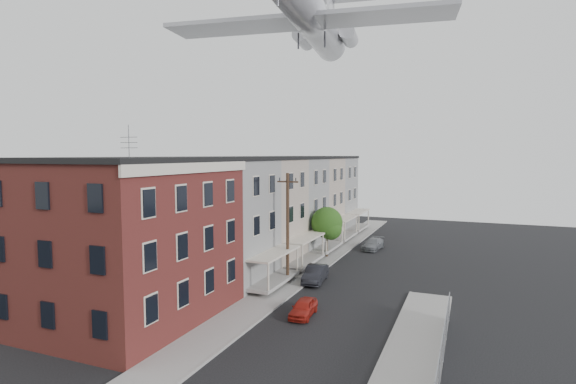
# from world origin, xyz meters

# --- Properties ---
(sidewalk_left) EXTENTS (3.00, 62.00, 0.12)m
(sidewalk_left) POSITION_xyz_m (-5.50, 24.00, 0.06)
(sidewalk_left) COLOR gray
(sidewalk_left) RESTS_ON ground
(sidewalk_right) EXTENTS (3.00, 26.00, 0.12)m
(sidewalk_right) POSITION_xyz_m (5.50, 6.00, 0.06)
(sidewalk_right) COLOR gray
(sidewalk_right) RESTS_ON ground
(curb_left) EXTENTS (0.15, 62.00, 0.14)m
(curb_left) POSITION_xyz_m (-4.05, 24.00, 0.07)
(curb_left) COLOR gray
(curb_left) RESTS_ON ground
(curb_right) EXTENTS (0.15, 26.00, 0.14)m
(curb_right) POSITION_xyz_m (4.05, 6.00, 0.07)
(curb_right) COLOR gray
(curb_right) RESTS_ON ground
(corner_building) EXTENTS (10.31, 12.30, 12.15)m
(corner_building) POSITION_xyz_m (-12.00, 7.00, 5.16)
(corner_building) COLOR #3A1912
(corner_building) RESTS_ON ground
(row_house_a) EXTENTS (11.98, 7.00, 10.30)m
(row_house_a) POSITION_xyz_m (-11.96, 16.50, 5.13)
(row_house_a) COLOR slate
(row_house_a) RESTS_ON ground
(row_house_b) EXTENTS (11.98, 7.00, 10.30)m
(row_house_b) POSITION_xyz_m (-11.96, 23.50, 5.13)
(row_house_b) COLOR #73675B
(row_house_b) RESTS_ON ground
(row_house_c) EXTENTS (11.98, 7.00, 10.30)m
(row_house_c) POSITION_xyz_m (-11.96, 30.50, 5.13)
(row_house_c) COLOR slate
(row_house_c) RESTS_ON ground
(row_house_d) EXTENTS (11.98, 7.00, 10.30)m
(row_house_d) POSITION_xyz_m (-11.96, 37.50, 5.13)
(row_house_d) COLOR #73675B
(row_house_d) RESTS_ON ground
(row_house_e) EXTENTS (11.98, 7.00, 10.30)m
(row_house_e) POSITION_xyz_m (-11.96, 44.50, 5.13)
(row_house_e) COLOR slate
(row_house_e) RESTS_ON ground
(chainlink_fence) EXTENTS (0.06, 18.06, 1.90)m
(chainlink_fence) POSITION_xyz_m (7.00, 5.00, 1.00)
(chainlink_fence) COLOR gray
(chainlink_fence) RESTS_ON ground
(utility_pole) EXTENTS (1.80, 0.26, 9.00)m
(utility_pole) POSITION_xyz_m (-5.60, 18.00, 4.67)
(utility_pole) COLOR black
(utility_pole) RESTS_ON ground
(street_tree) EXTENTS (3.22, 3.20, 5.20)m
(street_tree) POSITION_xyz_m (-5.27, 27.92, 3.45)
(street_tree) COLOR black
(street_tree) RESTS_ON ground
(car_near) EXTENTS (1.52, 3.33, 1.11)m
(car_near) POSITION_xyz_m (-1.80, 11.42, 0.55)
(car_near) COLOR #A31E15
(car_near) RESTS_ON ground
(car_mid) EXTENTS (1.89, 4.31, 1.38)m
(car_mid) POSITION_xyz_m (-3.60, 19.13, 0.69)
(car_mid) COLOR black
(car_mid) RESTS_ON ground
(car_far) EXTENTS (2.07, 4.31, 1.21)m
(car_far) POSITION_xyz_m (-1.80, 33.68, 0.61)
(car_far) COLOR slate
(car_far) RESTS_ON ground
(airplane) EXTENTS (23.23, 26.53, 7.63)m
(airplane) POSITION_xyz_m (-4.83, 21.19, 22.00)
(airplane) COLOR #BCBCC0
(airplane) RESTS_ON ground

